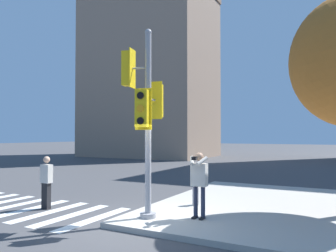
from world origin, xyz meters
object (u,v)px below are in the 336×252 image
object	(u,v)px
pedestrian_distant	(46,181)
traffic_signal_pole	(145,107)
fire_hydrant	(196,194)
person_photographer	(199,179)

from	to	relation	value
pedestrian_distant	traffic_signal_pole	bearing A→B (deg)	1.06
traffic_signal_pole	fire_hydrant	distance (m)	3.23
traffic_signal_pole	fire_hydrant	world-z (taller)	traffic_signal_pole
traffic_signal_pole	fire_hydrant	size ratio (longest dim) A/B	7.30
fire_hydrant	person_photographer	bearing A→B (deg)	-63.80
traffic_signal_pole	person_photographer	xyz separation A→B (m)	(1.28, 0.55, -1.82)
person_photographer	pedestrian_distant	bearing A→B (deg)	-172.63
traffic_signal_pole	person_photographer	bearing A→B (deg)	23.24
person_photographer	pedestrian_distant	world-z (taller)	person_photographer
traffic_signal_pole	pedestrian_distant	distance (m)	4.07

